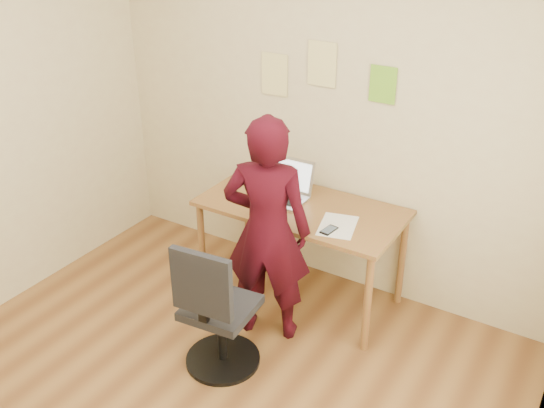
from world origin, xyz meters
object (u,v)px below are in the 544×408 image
Objects in this scene: phone at (329,230)px; person at (267,231)px; laptop at (284,190)px; desk at (301,217)px; office_chair at (216,317)px.

person reaches higher than phone.
phone is 0.09× the size of person.
laptop reaches higher than phone.
desk is 0.47m from person.
laptop is at bearing -89.58° from person.
laptop is 0.23× the size of person.
desk is 10.42× the size of phone.
laptop reaches higher than desk.
laptop is at bearing 90.95° from office_chair.
desk is at bearing -107.94° from person.
person is (-0.31, -0.24, 0.02)m from phone.
office_chair reaches higher than desk.
office_chair is (-0.37, -0.73, -0.36)m from phone.
desk is 0.91× the size of person.
laptop is 2.64× the size of phone.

